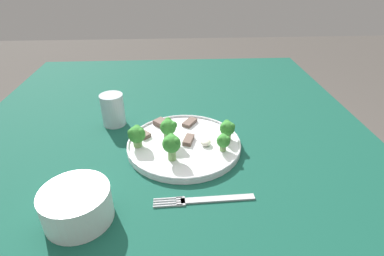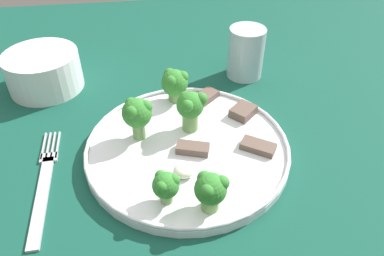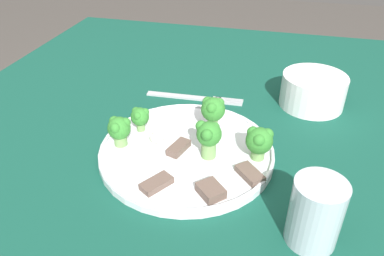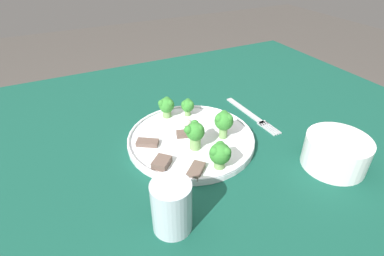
{
  "view_description": "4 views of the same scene",
  "coord_description": "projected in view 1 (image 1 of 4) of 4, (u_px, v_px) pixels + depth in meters",
  "views": [
    {
      "loc": [
        -0.66,
        -0.02,
        1.16
      ],
      "look_at": [
        0.0,
        -0.06,
        0.76
      ],
      "focal_mm": 28.0,
      "sensor_mm": 36.0,
      "label": 1
    },
    {
      "loc": [
        -0.07,
        -0.43,
        1.09
      ],
      "look_at": [
        -0.02,
        -0.05,
        0.78
      ],
      "focal_mm": 35.0,
      "sensor_mm": 36.0,
      "label": 2
    },
    {
      "loc": [
        0.46,
        0.09,
        1.11
      ],
      "look_at": [
        -0.04,
        -0.03,
        0.77
      ],
      "focal_mm": 35.0,
      "sensor_mm": 36.0,
      "label": 3
    },
    {
      "loc": [
        0.22,
        0.46,
        1.13
      ],
      "look_at": [
        -0.04,
        -0.06,
        0.74
      ],
      "focal_mm": 28.0,
      "sensor_mm": 36.0,
      "label": 4
    }
  ],
  "objects": [
    {
      "name": "meat_slice_middle_slice",
      "position": [
        142.0,
        134.0,
        0.79
      ],
      "size": [
        0.05,
        0.05,
        0.01
      ],
      "color": "brown",
      "rests_on": "dinner_plate"
    },
    {
      "name": "table",
      "position": [
        170.0,
        165.0,
        0.83
      ],
      "size": [
        1.39,
        1.13,
        0.72
      ],
      "color": "#114738",
      "rests_on": "ground_plane"
    },
    {
      "name": "sauce_dollop",
      "position": [
        206.0,
        142.0,
        0.75
      ],
      "size": [
        0.03,
        0.03,
        0.02
      ],
      "color": "silver",
      "rests_on": "dinner_plate"
    },
    {
      "name": "broccoli_floret_center_back",
      "position": [
        171.0,
        144.0,
        0.68
      ],
      "size": [
        0.04,
        0.04,
        0.06
      ],
      "color": "#709E56",
      "rests_on": "dinner_plate"
    },
    {
      "name": "cream_bowl",
      "position": [
        77.0,
        206.0,
        0.55
      ],
      "size": [
        0.13,
        0.13,
        0.07
      ],
      "color": "white",
      "rests_on": "table"
    },
    {
      "name": "broccoli_floret_back_left",
      "position": [
        137.0,
        135.0,
        0.74
      ],
      "size": [
        0.04,
        0.04,
        0.06
      ],
      "color": "#709E56",
      "rests_on": "dinner_plate"
    },
    {
      "name": "drinking_glass",
      "position": [
        113.0,
        111.0,
        0.85
      ],
      "size": [
        0.07,
        0.07,
        0.09
      ],
      "color": "#B2C1CC",
      "rests_on": "table"
    },
    {
      "name": "dinner_plate",
      "position": [
        184.0,
        144.0,
        0.77
      ],
      "size": [
        0.29,
        0.29,
        0.02
      ],
      "color": "white",
      "rests_on": "table"
    },
    {
      "name": "meat_slice_edge_slice",
      "position": [
        161.0,
        123.0,
        0.84
      ],
      "size": [
        0.05,
        0.05,
        0.01
      ],
      "color": "brown",
      "rests_on": "dinner_plate"
    },
    {
      "name": "broccoli_floret_near_rim_left",
      "position": [
        170.0,
        128.0,
        0.75
      ],
      "size": [
        0.04,
        0.04,
        0.06
      ],
      "color": "#709E56",
      "rests_on": "dinner_plate"
    },
    {
      "name": "meat_slice_rear_slice",
      "position": [
        189.0,
        140.0,
        0.77
      ],
      "size": [
        0.05,
        0.03,
        0.01
      ],
      "color": "brown",
      "rests_on": "dinner_plate"
    },
    {
      "name": "meat_slice_front_slice",
      "position": [
        190.0,
        122.0,
        0.85
      ],
      "size": [
        0.05,
        0.05,
        0.01
      ],
      "color": "brown",
      "rests_on": "dinner_plate"
    },
    {
      "name": "broccoli_floret_center_left",
      "position": [
        223.0,
        141.0,
        0.72
      ],
      "size": [
        0.03,
        0.03,
        0.04
      ],
      "color": "#709E56",
      "rests_on": "dinner_plate"
    },
    {
      "name": "fork",
      "position": [
        204.0,
        200.0,
        0.6
      ],
      "size": [
        0.03,
        0.21,
        0.0
      ],
      "color": "#B2B2B7",
      "rests_on": "table"
    },
    {
      "name": "broccoli_floret_front_left",
      "position": [
        227.0,
        129.0,
        0.77
      ],
      "size": [
        0.04,
        0.04,
        0.05
      ],
      "color": "#709E56",
      "rests_on": "dinner_plate"
    }
  ]
}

